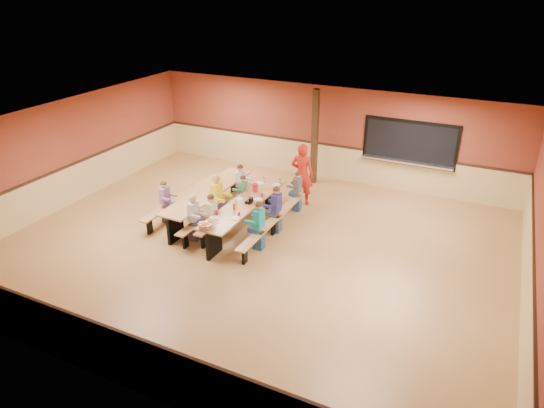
% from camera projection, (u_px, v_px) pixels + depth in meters
% --- Properties ---
extents(ground, '(12.00, 12.00, 0.00)m').
position_uv_depth(ground, '(256.00, 245.00, 12.02)').
color(ground, olive).
rests_on(ground, ground).
extents(room_envelope, '(12.04, 10.04, 3.02)m').
position_uv_depth(room_envelope, '(255.00, 220.00, 11.73)').
color(room_envelope, brown).
rests_on(room_envelope, ground).
extents(kitchen_pass_through, '(2.78, 0.28, 1.38)m').
position_uv_depth(kitchen_pass_through, '(409.00, 145.00, 14.41)').
color(kitchen_pass_through, black).
rests_on(kitchen_pass_through, ground).
extents(structural_post, '(0.18, 0.18, 3.00)m').
position_uv_depth(structural_post, '(315.00, 137.00, 15.04)').
color(structural_post, black).
rests_on(structural_post, ground).
extents(cafeteria_table_main, '(1.91, 3.70, 0.74)m').
position_uv_depth(cafeteria_table_main, '(245.00, 210.00, 12.63)').
color(cafeteria_table_main, '#A37340').
rests_on(cafeteria_table_main, ground).
extents(cafeteria_table_second, '(1.91, 3.70, 0.74)m').
position_uv_depth(cafeteria_table_second, '(208.00, 198.00, 13.29)').
color(cafeteria_table_second, '#A37340').
rests_on(cafeteria_table_second, ground).
extents(seated_child_white_left, '(0.37, 0.31, 1.22)m').
position_uv_depth(seated_child_white_left, '(194.00, 218.00, 12.00)').
color(seated_child_white_left, '#BABAC0').
rests_on(seated_child_white_left, ground).
extents(seated_adult_yellow, '(0.44, 0.36, 1.35)m').
position_uv_depth(seated_adult_yellow, '(217.00, 199.00, 12.86)').
color(seated_adult_yellow, yellow).
rests_on(seated_adult_yellow, ground).
extents(seated_child_grey_left, '(0.37, 0.30, 1.21)m').
position_uv_depth(seated_child_grey_left, '(240.00, 185.00, 13.93)').
color(seated_child_grey_left, silver).
rests_on(seated_child_grey_left, ground).
extents(seated_child_teal_right, '(0.39, 0.32, 1.24)m').
position_uv_depth(seated_child_teal_right, '(259.00, 226.00, 11.61)').
color(seated_child_teal_right, '#148885').
rests_on(seated_child_teal_right, ground).
extents(seated_child_navy_right, '(0.39, 0.32, 1.25)m').
position_uv_depth(seated_child_navy_right, '(276.00, 210.00, 12.39)').
color(seated_child_navy_right, navy).
rests_on(seated_child_navy_right, ground).
extents(seated_child_char_right, '(0.34, 0.28, 1.16)m').
position_uv_depth(seated_child_char_right, '(297.00, 192.00, 13.54)').
color(seated_child_char_right, '#404649').
rests_on(seated_child_char_right, ground).
extents(seated_child_purple_sec, '(0.35, 0.29, 1.18)m').
position_uv_depth(seated_child_purple_sec, '(165.00, 202.00, 12.91)').
color(seated_child_purple_sec, slate).
rests_on(seated_child_purple_sec, ground).
extents(seated_child_green_sec, '(0.34, 0.27, 1.14)m').
position_uv_depth(seated_child_green_sec, '(243.00, 195.00, 13.35)').
color(seated_child_green_sec, '#3D8058').
rests_on(seated_child_green_sec, ground).
extents(seated_child_tan_sec, '(0.38, 0.31, 1.23)m').
position_uv_depth(seated_child_tan_sec, '(212.00, 218.00, 12.01)').
color(seated_child_tan_sec, beige).
rests_on(seated_child_tan_sec, ground).
extents(standing_woman, '(0.71, 0.51, 1.81)m').
position_uv_depth(standing_woman, '(302.00, 174.00, 13.87)').
color(standing_woman, red).
rests_on(standing_woman, ground).
extents(punch_pitcher, '(0.16, 0.16, 0.22)m').
position_uv_depth(punch_pitcher, '(255.00, 188.00, 13.13)').
color(punch_pitcher, '#B6182D').
rests_on(punch_pitcher, cafeteria_table_main).
extents(chip_bowl, '(0.32, 0.32, 0.15)m').
position_uv_depth(chip_bowl, '(205.00, 225.00, 11.22)').
color(chip_bowl, '#FE9C28').
rests_on(chip_bowl, cafeteria_table_main).
extents(napkin_dispenser, '(0.10, 0.14, 0.13)m').
position_uv_depth(napkin_dispenser, '(250.00, 200.00, 12.50)').
color(napkin_dispenser, black).
rests_on(napkin_dispenser, cafeteria_table_main).
extents(condiment_mustard, '(0.06, 0.06, 0.17)m').
position_uv_depth(condiment_mustard, '(236.00, 202.00, 12.36)').
color(condiment_mustard, yellow).
rests_on(condiment_mustard, cafeteria_table_main).
extents(condiment_ketchup, '(0.06, 0.06, 0.17)m').
position_uv_depth(condiment_ketchup, '(234.00, 207.00, 12.11)').
color(condiment_ketchup, '#B2140F').
rests_on(condiment_ketchup, cafeteria_table_main).
extents(table_paddle, '(0.16, 0.16, 0.56)m').
position_uv_depth(table_paddle, '(249.00, 198.00, 12.44)').
color(table_paddle, black).
rests_on(table_paddle, cafeteria_table_main).
extents(place_settings, '(0.65, 3.30, 0.11)m').
position_uv_depth(place_settings, '(245.00, 200.00, 12.51)').
color(place_settings, beige).
rests_on(place_settings, cafeteria_table_main).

